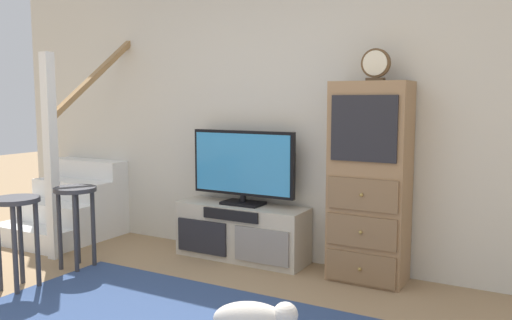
% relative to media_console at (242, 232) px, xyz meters
% --- Properties ---
extents(back_wall, '(6.40, 0.12, 2.70)m').
position_rel_media_console_xyz_m(back_wall, '(0.30, 0.27, 1.11)').
color(back_wall, beige).
rests_on(back_wall, ground_plane).
extents(media_console, '(1.18, 0.38, 0.48)m').
position_rel_media_console_xyz_m(media_console, '(0.00, 0.00, 0.00)').
color(media_console, '#BCB29E').
rests_on(media_console, ground_plane).
extents(television, '(0.98, 0.22, 0.65)m').
position_rel_media_console_xyz_m(television, '(-0.00, 0.02, 0.59)').
color(television, black).
rests_on(television, media_console).
extents(side_cabinet, '(0.58, 0.38, 1.53)m').
position_rel_media_console_xyz_m(side_cabinet, '(1.13, 0.01, 0.52)').
color(side_cabinet, '#93704C').
rests_on(side_cabinet, ground_plane).
extents(desk_clock, '(0.21, 0.08, 0.24)m').
position_rel_media_console_xyz_m(desk_clock, '(1.16, -0.00, 1.41)').
color(desk_clock, '#4C3823').
rests_on(desk_clock, side_cabinet).
extents(staircase, '(1.00, 1.36, 2.20)m').
position_rel_media_console_xyz_m(staircase, '(-1.94, 0.01, 0.13)').
color(staircase, white).
rests_on(staircase, ground_plane).
extents(bar_stool_near, '(0.34, 0.34, 0.69)m').
position_rel_media_console_xyz_m(bar_stool_near, '(-1.05, -1.44, 0.27)').
color(bar_stool_near, '#333338').
rests_on(bar_stool_near, ground_plane).
extents(bar_stool_far, '(0.34, 0.34, 0.68)m').
position_rel_media_console_xyz_m(bar_stool_far, '(-1.06, -0.89, 0.27)').
color(bar_stool_far, '#333338').
rests_on(bar_stool_far, ground_plane).
extents(dog, '(0.52, 0.35, 0.23)m').
position_rel_media_console_xyz_m(dog, '(0.86, -1.30, -0.12)').
color(dog, beige).
rests_on(dog, ground_plane).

